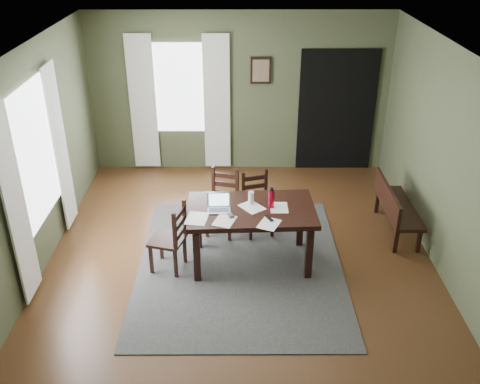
{
  "coord_description": "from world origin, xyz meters",
  "views": [
    {
      "loc": [
        -0.02,
        -5.69,
        4.03
      ],
      "look_at": [
        0.0,
        0.3,
        0.9
      ],
      "focal_mm": 40.0,
      "sensor_mm": 36.0,
      "label": 1
    }
  ],
  "objects_px": {
    "bench": "(394,205)",
    "water_bottle": "(271,199)",
    "dining_table": "(251,215)",
    "chair_back_left": "(223,203)",
    "chair_end": "(171,239)",
    "chair_back_right": "(257,204)",
    "laptop": "(219,205)"
  },
  "relations": [
    {
      "from": "chair_end",
      "to": "water_bottle",
      "type": "bearing_deg",
      "value": 113.05
    },
    {
      "from": "dining_table",
      "to": "chair_back_right",
      "type": "xyz_separation_m",
      "value": [
        0.1,
        0.75,
        -0.26
      ]
    },
    {
      "from": "dining_table",
      "to": "bench",
      "type": "height_order",
      "value": "dining_table"
    },
    {
      "from": "dining_table",
      "to": "laptop",
      "type": "bearing_deg",
      "value": -179.95
    },
    {
      "from": "dining_table",
      "to": "laptop",
      "type": "xyz_separation_m",
      "value": [
        -0.4,
        -0.02,
        0.15
      ]
    },
    {
      "from": "dining_table",
      "to": "chair_end",
      "type": "xyz_separation_m",
      "value": [
        -1.0,
        -0.15,
        -0.25
      ]
    },
    {
      "from": "bench",
      "to": "water_bottle",
      "type": "xyz_separation_m",
      "value": [
        -1.77,
        -0.74,
        0.5
      ]
    },
    {
      "from": "chair_end",
      "to": "laptop",
      "type": "xyz_separation_m",
      "value": [
        0.6,
        0.13,
        0.4
      ]
    },
    {
      "from": "bench",
      "to": "laptop",
      "type": "bearing_deg",
      "value": 107.74
    },
    {
      "from": "chair_back_right",
      "to": "laptop",
      "type": "distance_m",
      "value": 1.01
    },
    {
      "from": "chair_back_left",
      "to": "chair_end",
      "type": "bearing_deg",
      "value": -108.44
    },
    {
      "from": "chair_back_left",
      "to": "dining_table",
      "type": "bearing_deg",
      "value": -47.07
    },
    {
      "from": "chair_back_left",
      "to": "chair_back_right",
      "type": "bearing_deg",
      "value": 16.02
    },
    {
      "from": "chair_back_right",
      "to": "laptop",
      "type": "height_order",
      "value": "laptop"
    },
    {
      "from": "bench",
      "to": "laptop",
      "type": "relative_size",
      "value": 4.3
    },
    {
      "from": "dining_table",
      "to": "chair_end",
      "type": "relative_size",
      "value": 1.76
    },
    {
      "from": "dining_table",
      "to": "chair_back_left",
      "type": "height_order",
      "value": "chair_back_left"
    },
    {
      "from": "chair_back_left",
      "to": "laptop",
      "type": "height_order",
      "value": "laptop"
    },
    {
      "from": "chair_back_left",
      "to": "water_bottle",
      "type": "xyz_separation_m",
      "value": [
        0.62,
        -0.73,
        0.47
      ]
    },
    {
      "from": "dining_table",
      "to": "chair_end",
      "type": "height_order",
      "value": "chair_end"
    },
    {
      "from": "chair_end",
      "to": "chair_back_left",
      "type": "xyz_separation_m",
      "value": [
        0.62,
        0.9,
        0.0
      ]
    },
    {
      "from": "bench",
      "to": "chair_back_left",
      "type": "bearing_deg",
      "value": 90.06
    },
    {
      "from": "chair_end",
      "to": "bench",
      "type": "distance_m",
      "value": 3.15
    },
    {
      "from": "chair_end",
      "to": "chair_back_left",
      "type": "distance_m",
      "value": 1.1
    },
    {
      "from": "water_bottle",
      "to": "chair_back_left",
      "type": "bearing_deg",
      "value": 130.42
    },
    {
      "from": "chair_end",
      "to": "laptop",
      "type": "relative_size",
      "value": 3.14
    },
    {
      "from": "dining_table",
      "to": "chair_back_left",
      "type": "distance_m",
      "value": 0.88
    },
    {
      "from": "chair_back_right",
      "to": "water_bottle",
      "type": "height_order",
      "value": "water_bottle"
    },
    {
      "from": "dining_table",
      "to": "bench",
      "type": "xyz_separation_m",
      "value": [
        2.01,
        0.75,
        -0.28
      ]
    },
    {
      "from": "dining_table",
      "to": "water_bottle",
      "type": "height_order",
      "value": "water_bottle"
    },
    {
      "from": "dining_table",
      "to": "chair_back_right",
      "type": "relative_size",
      "value": 1.83
    },
    {
      "from": "bench",
      "to": "laptop",
      "type": "height_order",
      "value": "laptop"
    }
  ]
}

